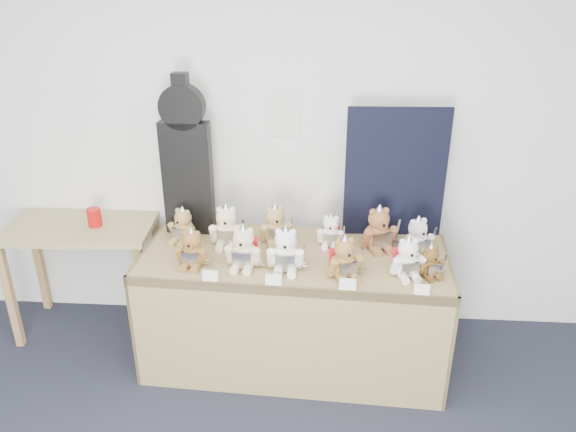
# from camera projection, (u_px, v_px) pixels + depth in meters

# --- Properties ---
(room_shell) EXTENTS (6.00, 6.00, 6.00)m
(room_shell) POSITION_uv_depth(u_px,v_px,m) (284.00, 115.00, 3.69)
(room_shell) COLOR white
(room_shell) RESTS_ON floor
(display_table) EXTENTS (1.96, 0.90, 0.80)m
(display_table) POSITION_uv_depth(u_px,v_px,m) (293.00, 284.00, 3.51)
(display_table) COLOR olive
(display_table) RESTS_ON floor
(side_table) EXTENTS (1.02, 0.60, 0.83)m
(side_table) POSITION_uv_depth(u_px,v_px,m) (82.00, 242.00, 3.89)
(side_table) COLOR #93834F
(side_table) RESTS_ON floor
(guitar_case) EXTENTS (0.32, 0.11, 1.06)m
(guitar_case) POSITION_uv_depth(u_px,v_px,m) (186.00, 158.00, 3.60)
(guitar_case) COLOR black
(guitar_case) RESTS_ON display_table
(navy_board) EXTENTS (0.65, 0.04, 0.86)m
(navy_board) POSITION_uv_depth(u_px,v_px,m) (395.00, 173.00, 3.59)
(navy_board) COLOR black
(navy_board) RESTS_ON display_table
(red_cup) EXTENTS (0.09, 0.09, 0.13)m
(red_cup) POSITION_uv_depth(u_px,v_px,m) (94.00, 217.00, 3.80)
(red_cup) COLOR #B80D0C
(red_cup) RESTS_ON side_table
(teddy_front_far_left) EXTENTS (0.22, 0.18, 0.26)m
(teddy_front_far_left) POSITION_uv_depth(u_px,v_px,m) (192.00, 250.00, 3.34)
(teddy_front_far_left) COLOR brown
(teddy_front_far_left) RESTS_ON display_table
(teddy_front_left) EXTENTS (0.24, 0.21, 0.30)m
(teddy_front_left) POSITION_uv_depth(u_px,v_px,m) (244.00, 249.00, 3.32)
(teddy_front_left) COLOR beige
(teddy_front_left) RESTS_ON display_table
(teddy_front_centre) EXTENTS (0.25, 0.20, 0.30)m
(teddy_front_centre) POSITION_uv_depth(u_px,v_px,m) (286.00, 251.00, 3.29)
(teddy_front_centre) COLOR white
(teddy_front_centre) RESTS_ON display_table
(teddy_front_right) EXTENTS (0.23, 0.22, 0.28)m
(teddy_front_right) POSITION_uv_depth(u_px,v_px,m) (344.00, 259.00, 3.22)
(teddy_front_right) COLOR olive
(teddy_front_right) RESTS_ON display_table
(teddy_front_far_right) EXTENTS (0.23, 0.20, 0.28)m
(teddy_front_far_right) POSITION_uv_depth(u_px,v_px,m) (408.00, 259.00, 3.23)
(teddy_front_far_right) COLOR white
(teddy_front_far_right) RESTS_ON display_table
(teddy_front_end) EXTENTS (0.18, 0.17, 0.22)m
(teddy_front_end) POSITION_uv_depth(u_px,v_px,m) (430.00, 263.00, 3.23)
(teddy_front_end) COLOR brown
(teddy_front_end) RESTS_ON display_table
(teddy_back_left) EXTENTS (0.25, 0.20, 0.30)m
(teddy_back_left) POSITION_uv_depth(u_px,v_px,m) (227.00, 228.00, 3.58)
(teddy_back_left) COLOR beige
(teddy_back_left) RESTS_ON display_table
(teddy_back_centre_left) EXTENTS (0.24, 0.22, 0.29)m
(teddy_back_centre_left) POSITION_uv_depth(u_px,v_px,m) (275.00, 226.00, 3.62)
(teddy_back_centre_left) COLOR tan
(teddy_back_centre_left) RESTS_ON display_table
(teddy_back_centre_right) EXTENTS (0.19, 0.17, 0.24)m
(teddy_back_centre_right) POSITION_uv_depth(u_px,v_px,m) (331.00, 232.00, 3.59)
(teddy_back_centre_right) COLOR white
(teddy_back_centre_right) RESTS_ON display_table
(teddy_back_right) EXTENTS (0.26, 0.24, 0.32)m
(teddy_back_right) POSITION_uv_depth(u_px,v_px,m) (379.00, 230.00, 3.53)
(teddy_back_right) COLOR brown
(teddy_back_right) RESTS_ON display_table
(teddy_back_end) EXTENTS (0.23, 0.22, 0.27)m
(teddy_back_end) POSITION_uv_depth(u_px,v_px,m) (417.00, 238.00, 3.47)
(teddy_back_end) COLOR silver
(teddy_back_end) RESTS_ON display_table
(teddy_back_far_left) EXTENTS (0.21, 0.20, 0.26)m
(teddy_back_far_left) POSITION_uv_depth(u_px,v_px,m) (183.00, 227.00, 3.63)
(teddy_back_far_left) COLOR #A3844C
(teddy_back_far_left) RESTS_ON display_table
(entry_card_a) EXTENTS (0.09, 0.02, 0.06)m
(entry_card_a) POSITION_uv_depth(u_px,v_px,m) (210.00, 276.00, 3.20)
(entry_card_a) COLOR silver
(entry_card_a) RESTS_ON display_table
(entry_card_b) EXTENTS (0.09, 0.02, 0.07)m
(entry_card_b) POSITION_uv_depth(u_px,v_px,m) (273.00, 280.00, 3.16)
(entry_card_b) COLOR silver
(entry_card_b) RESTS_ON display_table
(entry_card_c) EXTENTS (0.10, 0.03, 0.07)m
(entry_card_c) POSITION_uv_depth(u_px,v_px,m) (348.00, 284.00, 3.11)
(entry_card_c) COLOR silver
(entry_card_c) RESTS_ON display_table
(entry_card_d) EXTENTS (0.09, 0.02, 0.06)m
(entry_card_d) POSITION_uv_depth(u_px,v_px,m) (422.00, 290.00, 3.07)
(entry_card_d) COLOR silver
(entry_card_d) RESTS_ON display_table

